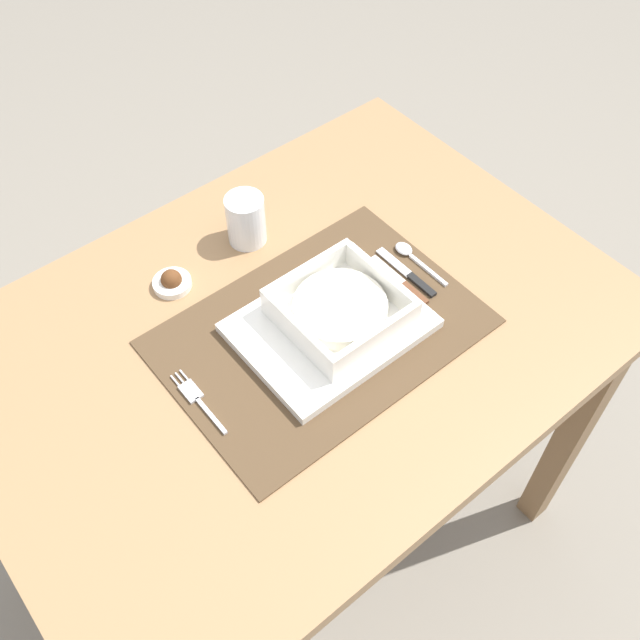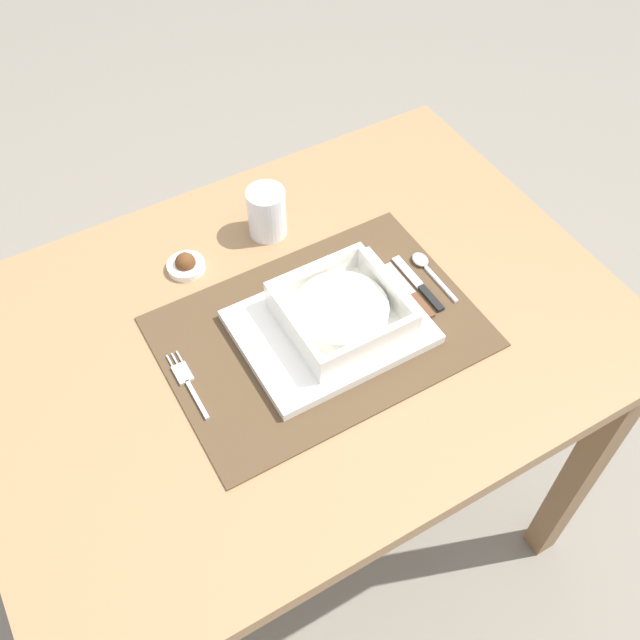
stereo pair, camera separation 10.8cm
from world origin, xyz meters
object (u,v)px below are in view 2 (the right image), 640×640
fork (186,380)px  spoon (425,265)px  butter_knife (420,286)px  bread_knife (412,294)px  drinking_glass (267,214)px  condiment_saucer (186,265)px  porridge_bowl (341,312)px  dining_table (297,366)px

fork → spoon: (0.43, 0.01, 0.00)m
butter_knife → bread_knife: 0.02m
drinking_glass → condiment_saucer: bearing=-176.4°
bread_knife → butter_knife: bearing=21.1°
fork → porridge_bowl: bearing=-3.1°
porridge_bowl → spoon: size_ratio=1.46×
dining_table → spoon: spoon is taller
dining_table → condiment_saucer: size_ratio=16.17×
porridge_bowl → butter_knife: 0.15m
spoon → bread_knife: (-0.05, -0.04, -0.00)m
dining_table → porridge_bowl: 0.16m
spoon → condiment_saucer: bearing=151.0°
fork → bread_knife: bearing=-1.0°
dining_table → spoon: bearing=-0.4°
butter_knife → condiment_saucer: bearing=146.1°
spoon → porridge_bowl: bearing=-167.5°
porridge_bowl → drinking_glass: size_ratio=1.92×
fork → butter_knife: 0.39m
porridge_bowl → drinking_glass: 0.24m
fork → spoon: spoon is taller
bread_knife → drinking_glass: (-0.13, 0.24, 0.03)m
fork → spoon: size_ratio=1.10×
butter_knife → drinking_glass: 0.28m
dining_table → porridge_bowl: bearing=-34.6°
fork → spoon: bearing=4.8°
spoon → drinking_glass: bearing=132.7°
butter_knife → dining_table: bearing=173.0°
fork → condiment_saucer: bearing=69.8°
dining_table → condiment_saucer: 0.25m
dining_table → drinking_glass: drinking_glass is taller
condiment_saucer → butter_knife: bearing=-36.4°
spoon → drinking_glass: 0.27m
spoon → bread_knife: spoon is taller
dining_table → butter_knife: butter_knife is taller
fork → dining_table: bearing=7.3°
fork → condiment_saucer: condiment_saucer is taller
drinking_glass → fork: bearing=-138.8°
porridge_bowl → fork: (-0.24, 0.03, -0.03)m
drinking_glass → condiment_saucer: size_ratio=1.43×
bread_knife → drinking_glass: bearing=123.9°
fork → bread_knife: (0.37, -0.03, 0.00)m
spoon → butter_knife: (-0.03, -0.03, -0.00)m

